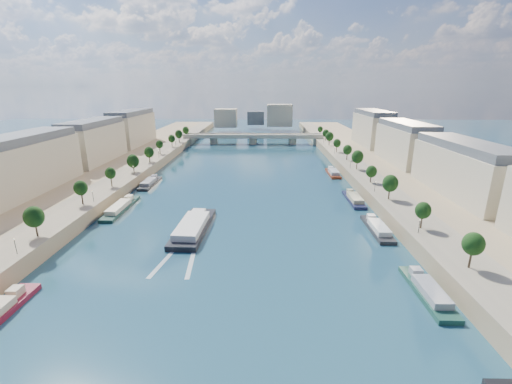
{
  "coord_description": "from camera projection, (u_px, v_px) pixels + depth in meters",
  "views": [
    {
      "loc": [
        8.41,
        -45.11,
        44.9
      ],
      "look_at": [
        5.63,
        83.69,
        5.0
      ],
      "focal_mm": 24.0,
      "sensor_mm": 36.0,
      "label": 1
    }
  ],
  "objects": [
    {
      "name": "trees_left",
      "position": [
        121.0,
        167.0,
        151.98
      ],
      "size": [
        4.8,
        268.8,
        8.26
      ],
      "color": "#382B1E",
      "rests_on": "ground"
    },
    {
      "name": "ground",
      "position": [
        244.0,
        192.0,
        152.04
      ],
      "size": [
        700.0,
        700.0,
        0.0
      ],
      "primitive_type": "plane",
      "color": "#0D2C3B",
      "rests_on": "ground"
    },
    {
      "name": "lamps_left",
      "position": [
        116.0,
        180.0,
        141.27
      ],
      "size": [
        0.36,
        200.36,
        4.28
      ],
      "color": "black",
      "rests_on": "ground"
    },
    {
      "name": "moored_barges_right",
      "position": [
        380.0,
        232.0,
        108.18
      ],
      "size": [
        5.0,
        167.63,
        3.6
      ],
      "color": "black",
      "rests_on": "ground"
    },
    {
      "name": "moored_barges_left",
      "position": [
        77.0,
        245.0,
        98.94
      ],
      "size": [
        5.0,
        154.79,
        3.6
      ],
      "color": "#1B223B",
      "rests_on": "ground"
    },
    {
      "name": "bridge",
      "position": [
        253.0,
        138.0,
        276.73
      ],
      "size": [
        112.0,
        12.0,
        8.15
      ],
      "color": "#C1B79E",
      "rests_on": "ground"
    },
    {
      "name": "skyline",
      "position": [
        259.0,
        117.0,
        357.28
      ],
      "size": [
        79.0,
        42.0,
        22.0
      ],
      "color": "#C2B495",
      "rests_on": "ground"
    },
    {
      "name": "trees_right",
      "position": [
        364.0,
        164.0,
        157.35
      ],
      "size": [
        4.8,
        268.8,
        8.26
      ],
      "color": "#382B1E",
      "rests_on": "ground"
    },
    {
      "name": "wake",
      "position": [
        182.0,
        254.0,
        95.45
      ],
      "size": [
        10.76,
        26.01,
        0.04
      ],
      "color": "silver",
      "rests_on": "ground"
    },
    {
      "name": "quay_left",
      "position": [
        83.0,
        185.0,
        152.78
      ],
      "size": [
        44.0,
        520.0,
        5.0
      ],
      "primitive_type": "cube",
      "color": "#9E8460",
      "rests_on": "ground"
    },
    {
      "name": "tour_barge",
      "position": [
        193.0,
        227.0,
        110.83
      ],
      "size": [
        10.41,
        32.08,
        4.3
      ],
      "rotation": [
        0.0,
        0.0,
        -0.04
      ],
      "color": "black",
      "rests_on": "ground"
    },
    {
      "name": "pave_left",
      "position": [
        116.0,
        180.0,
        151.72
      ],
      "size": [
        14.0,
        520.0,
        0.1
      ],
      "primitive_type": "cube",
      "color": "gray",
      "rests_on": "quay_left"
    },
    {
      "name": "pave_right",
      "position": [
        374.0,
        182.0,
        149.37
      ],
      "size": [
        14.0,
        520.0,
        0.1
      ],
      "primitive_type": "cube",
      "color": "gray",
      "rests_on": "quay_right"
    },
    {
      "name": "quay_right",
      "position": [
        408.0,
        187.0,
        149.81
      ],
      "size": [
        44.0,
        520.0,
        5.0
      ],
      "primitive_type": "cube",
      "color": "#9E8460",
      "rests_on": "ground"
    },
    {
      "name": "lamps_right",
      "position": [
        361.0,
        173.0,
        153.42
      ],
      "size": [
        0.36,
        200.36,
        4.28
      ],
      "color": "black",
      "rests_on": "ground"
    },
    {
      "name": "buildings_left",
      "position": [
        64.0,
        150.0,
        160.38
      ],
      "size": [
        16.0,
        226.0,
        23.2
      ],
      "color": "#C2B495",
      "rests_on": "ground"
    },
    {
      "name": "buildings_right",
      "position": [
        430.0,
        151.0,
        156.87
      ],
      "size": [
        16.0,
        226.0,
        23.2
      ],
      "color": "#C2B495",
      "rests_on": "ground"
    }
  ]
}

